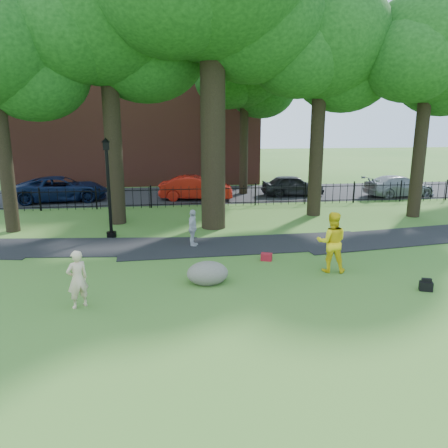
{
  "coord_description": "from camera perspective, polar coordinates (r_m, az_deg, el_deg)",
  "views": [
    {
      "loc": [
        -2.11,
        -12.57,
        4.93
      ],
      "look_at": [
        -0.17,
        2.0,
        1.37
      ],
      "focal_mm": 35.0,
      "sensor_mm": 36.0,
      "label": 1
    }
  ],
  "objects": [
    {
      "name": "iron_fence",
      "position": [
        25.04,
        -2.63,
        3.65
      ],
      "size": [
        44.0,
        0.04,
        1.2
      ],
      "color": "black",
      "rests_on": "ground"
    },
    {
      "name": "tree_row",
      "position": [
        21.38,
        -0.47,
        22.3
      ],
      "size": [
        26.82,
        7.96,
        12.42
      ],
      "color": "black",
      "rests_on": "ground"
    },
    {
      "name": "backpack",
      "position": [
        14.23,
        24.87,
        -7.38
      ],
      "size": [
        0.42,
        0.35,
        0.27
      ],
      "primitive_type": "cube",
      "rotation": [
        0.0,
        0.0,
        -0.39
      ],
      "color": "black",
      "rests_on": "ground"
    },
    {
      "name": "red_bag",
      "position": [
        15.64,
        5.57,
        -4.3
      ],
      "size": [
        0.45,
        0.37,
        0.26
      ],
      "primitive_type": "cube",
      "rotation": [
        0.0,
        0.0,
        -0.37
      ],
      "color": "maroon",
      "rests_on": "ground"
    },
    {
      "name": "woman",
      "position": [
        12.26,
        -18.6,
        -6.85
      ],
      "size": [
        0.69,
        0.64,
        1.58
      ],
      "primitive_type": "imported",
      "rotation": [
        0.0,
        0.0,
        3.73
      ],
      "color": "beige",
      "rests_on": "ground"
    },
    {
      "name": "footpath",
      "position": [
        17.47,
        2.99,
        -2.79
      ],
      "size": [
        36.07,
        3.85,
        0.03
      ],
      "primitive_type": "cube",
      "rotation": [
        0.0,
        0.0,
        0.03
      ],
      "color": "black",
      "rests_on": "ground"
    },
    {
      "name": "brick_building",
      "position": [
        36.63,
        -10.91,
        15.06
      ],
      "size": [
        18.0,
        8.0,
        12.0
      ],
      "primitive_type": "cube",
      "color": "brown",
      "rests_on": "ground"
    },
    {
      "name": "silver_car",
      "position": [
        30.49,
        21.88,
        4.62
      ],
      "size": [
        4.86,
        2.5,
        1.35
      ],
      "primitive_type": "imported",
      "rotation": [
        0.0,
        0.0,
        1.71
      ],
      "color": "gray",
      "rests_on": "ground"
    },
    {
      "name": "boulder",
      "position": [
        13.44,
        -2.17,
        -6.22
      ],
      "size": [
        1.5,
        1.3,
        0.74
      ],
      "primitive_type": "ellipsoid",
      "rotation": [
        0.0,
        0.0,
        -0.31
      ],
      "color": "slate",
      "rests_on": "ground"
    },
    {
      "name": "red_sedan",
      "position": [
        27.18,
        -3.67,
        4.73
      ],
      "size": [
        4.66,
        2.13,
        1.48
      ],
      "primitive_type": "imported",
      "rotation": [
        0.0,
        0.0,
        1.44
      ],
      "color": "#B1180D",
      "rests_on": "ground"
    },
    {
      "name": "pedestrian",
      "position": [
        17.17,
        -4.11,
        -0.54
      ],
      "size": [
        0.61,
        0.94,
        1.48
      ],
      "primitive_type": "imported",
      "rotation": [
        0.0,
        0.0,
        1.26
      ],
      "color": "silver",
      "rests_on": "ground"
    },
    {
      "name": "ground",
      "position": [
        13.67,
        1.83,
        -7.53
      ],
      "size": [
        120.0,
        120.0,
        0.0
      ],
      "primitive_type": "plane",
      "color": "#396E26",
      "rests_on": "ground"
    },
    {
      "name": "man",
      "position": [
        14.68,
        13.88,
        -2.3
      ],
      "size": [
        1.13,
        0.98,
        2.0
      ],
      "primitive_type": "imported",
      "rotation": [
        0.0,
        0.0,
        2.89
      ],
      "color": "yellow",
      "rests_on": "ground"
    },
    {
      "name": "lamppost",
      "position": [
        18.84,
        -14.82,
        4.36
      ],
      "size": [
        0.41,
        0.41,
        4.17
      ],
      "rotation": [
        0.0,
        0.0,
        0.13
      ],
      "color": "black",
      "rests_on": "ground"
    },
    {
      "name": "navy_van",
      "position": [
        28.43,
        -20.45,
        4.32
      ],
      "size": [
        5.7,
        3.15,
        1.51
      ],
      "primitive_type": "imported",
      "rotation": [
        0.0,
        0.0,
        1.69
      ],
      "color": "#0B1738",
      "rests_on": "ground"
    },
    {
      "name": "street",
      "position": [
        29.07,
        -3.31,
        3.84
      ],
      "size": [
        80.0,
        7.0,
        0.02
      ],
      "primitive_type": "cube",
      "color": "black",
      "rests_on": "ground"
    },
    {
      "name": "grey_car",
      "position": [
        28.88,
        8.98,
        5.0
      ],
      "size": [
        4.04,
        1.68,
        1.37
      ],
      "primitive_type": "imported",
      "rotation": [
        0.0,
        0.0,
        1.56
      ],
      "color": "black",
      "rests_on": "ground"
    }
  ]
}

